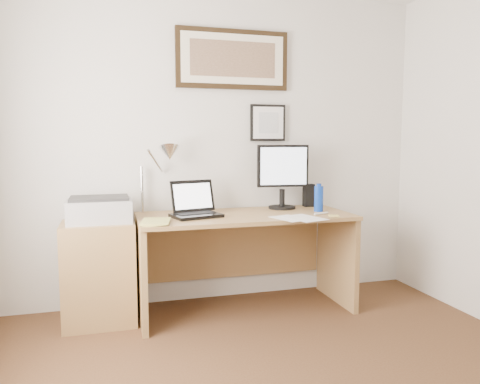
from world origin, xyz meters
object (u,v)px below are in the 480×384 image
object	(u,v)px
laptop	(195,208)
lcd_monitor	(283,173)
desk	(242,242)
side_cabinet	(99,273)
book	(142,222)
printer	(100,210)
water_bottle	(319,199)

from	to	relation	value
laptop	lcd_monitor	distance (m)	0.81
desk	lcd_monitor	distance (m)	0.65
side_cabinet	book	distance (m)	0.54
book	printer	distance (m)	0.38
laptop	desk	bearing A→B (deg)	10.20
book	printer	world-z (taller)	printer
water_bottle	printer	world-z (taller)	water_bottle
desk	printer	size ratio (longest dim) A/B	3.64
side_cabinet	water_bottle	size ratio (longest dim) A/B	3.64
water_bottle	book	size ratio (longest dim) A/B	0.78
book	printer	size ratio (longest dim) A/B	0.58
laptop	printer	size ratio (longest dim) A/B	0.89
water_bottle	side_cabinet	bearing A→B (deg)	177.42
side_cabinet	desk	bearing A→B (deg)	1.89
water_bottle	book	distance (m)	1.39
book	water_bottle	bearing A→B (deg)	6.72
laptop	printer	world-z (taller)	laptop
book	laptop	world-z (taller)	laptop
book	side_cabinet	bearing A→B (deg)	140.59
side_cabinet	laptop	size ratio (longest dim) A/B	1.87
side_cabinet	laptop	xyz separation A→B (m)	(0.69, -0.03, 0.44)
lcd_monitor	laptop	bearing A→B (deg)	-167.27
book	desk	world-z (taller)	book
side_cabinet	lcd_monitor	world-z (taller)	lcd_monitor
water_bottle	printer	distance (m)	1.65
printer	laptop	bearing A→B (deg)	-5.08
book	laptop	xyz separation A→B (m)	(0.40, 0.20, 0.05)
side_cabinet	printer	bearing A→B (deg)	57.32
water_bottle	lcd_monitor	bearing A→B (deg)	136.10
water_bottle	lcd_monitor	distance (m)	0.36
side_cabinet	book	xyz separation A→B (m)	(0.29, -0.24, 0.39)
side_cabinet	book	size ratio (longest dim) A/B	2.84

